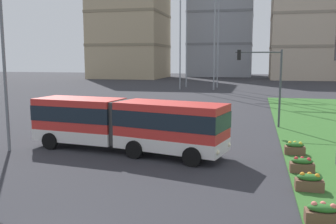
{
  "coord_description": "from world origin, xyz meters",
  "views": [
    {
      "loc": [
        5.54,
        -7.74,
        5.36
      ],
      "look_at": [
        0.43,
        13.7,
        2.2
      ],
      "focal_mm": 39.49,
      "sensor_mm": 36.0,
      "label": 1
    }
  ],
  "objects_px": {
    "car_navy_sedan": "(125,110)",
    "apartment_tower_centre": "(312,1)",
    "flower_planter_4": "(295,148)",
    "streetlight_left": "(4,64)",
    "articulated_bus": "(126,124)",
    "flower_planter_2": "(309,182)",
    "apartment_tower_westcentre": "(222,0)",
    "traffic_light_far_right": "(266,75)",
    "apartment_tower_west": "(130,16)",
    "flower_planter_1": "(323,214)",
    "flower_planter_3": "(302,165)"
  },
  "relations": [
    {
      "from": "flower_planter_4",
      "to": "streetlight_left",
      "type": "height_order",
      "value": "streetlight_left"
    },
    {
      "from": "car_navy_sedan",
      "to": "apartment_tower_centre",
      "type": "xyz_separation_m",
      "value": [
        25.24,
        74.36,
        19.74
      ]
    },
    {
      "from": "flower_planter_4",
      "to": "apartment_tower_westcentre",
      "type": "bearing_deg",
      "value": 97.8
    },
    {
      "from": "articulated_bus",
      "to": "car_navy_sedan",
      "type": "distance_m",
      "value": 12.49
    },
    {
      "from": "flower_planter_3",
      "to": "traffic_light_far_right",
      "type": "xyz_separation_m",
      "value": [
        -1.53,
        11.9,
        3.74
      ]
    },
    {
      "from": "streetlight_left",
      "to": "apartment_tower_centre",
      "type": "xyz_separation_m",
      "value": [
        27.7,
        87.49,
        15.43
      ]
    },
    {
      "from": "articulated_bus",
      "to": "streetlight_left",
      "type": "distance_m",
      "value": 7.73
    },
    {
      "from": "streetlight_left",
      "to": "apartment_tower_west",
      "type": "height_order",
      "value": "apartment_tower_west"
    },
    {
      "from": "flower_planter_3",
      "to": "apartment_tower_centre",
      "type": "distance_m",
      "value": 91.13
    },
    {
      "from": "flower_planter_2",
      "to": "apartment_tower_westcentre",
      "type": "height_order",
      "value": "apartment_tower_westcentre"
    },
    {
      "from": "flower_planter_2",
      "to": "flower_planter_3",
      "type": "distance_m",
      "value": 2.48
    },
    {
      "from": "flower_planter_4",
      "to": "flower_planter_2",
      "type": "bearing_deg",
      "value": -90.0
    },
    {
      "from": "flower_planter_1",
      "to": "apartment_tower_west",
      "type": "xyz_separation_m",
      "value": [
        -37.78,
        89.98,
        17.18
      ]
    },
    {
      "from": "streetlight_left",
      "to": "flower_planter_1",
      "type": "bearing_deg",
      "value": -21.3
    },
    {
      "from": "articulated_bus",
      "to": "flower_planter_1",
      "type": "distance_m",
      "value": 12.35
    },
    {
      "from": "flower_planter_1",
      "to": "apartment_tower_west",
      "type": "height_order",
      "value": "apartment_tower_west"
    },
    {
      "from": "articulated_bus",
      "to": "apartment_tower_centre",
      "type": "bearing_deg",
      "value": 76.34
    },
    {
      "from": "apartment_tower_west",
      "to": "apartment_tower_westcentre",
      "type": "distance_m",
      "value": 30.66
    },
    {
      "from": "flower_planter_2",
      "to": "streetlight_left",
      "type": "xyz_separation_m",
      "value": [
        -16.28,
        3.15,
        4.64
      ]
    },
    {
      "from": "flower_planter_4",
      "to": "streetlight_left",
      "type": "xyz_separation_m",
      "value": [
        -16.28,
        -2.76,
        4.64
      ]
    },
    {
      "from": "flower_planter_3",
      "to": "apartment_tower_centre",
      "type": "height_order",
      "value": "apartment_tower_centre"
    },
    {
      "from": "car_navy_sedan",
      "to": "traffic_light_far_right",
      "type": "relative_size",
      "value": 0.73
    },
    {
      "from": "streetlight_left",
      "to": "apartment_tower_centre",
      "type": "bearing_deg",
      "value": 72.43
    },
    {
      "from": "articulated_bus",
      "to": "apartment_tower_centre",
      "type": "distance_m",
      "value": 90.53
    },
    {
      "from": "apartment_tower_west",
      "to": "flower_planter_2",
      "type": "bearing_deg",
      "value": -66.47
    },
    {
      "from": "flower_planter_2",
      "to": "apartment_tower_centre",
      "type": "distance_m",
      "value": 93.53
    },
    {
      "from": "flower_planter_2",
      "to": "streetlight_left",
      "type": "bearing_deg",
      "value": 169.07
    },
    {
      "from": "car_navy_sedan",
      "to": "flower_planter_2",
      "type": "distance_m",
      "value": 21.36
    },
    {
      "from": "apartment_tower_westcentre",
      "to": "traffic_light_far_right",
      "type": "bearing_deg",
      "value": -82.43
    },
    {
      "from": "apartment_tower_west",
      "to": "apartment_tower_westcentre",
      "type": "xyz_separation_m",
      "value": [
        24.28,
        17.67,
        6.19
      ]
    },
    {
      "from": "flower_planter_2",
      "to": "traffic_light_far_right",
      "type": "relative_size",
      "value": 0.18
    },
    {
      "from": "flower_planter_1",
      "to": "flower_planter_3",
      "type": "bearing_deg",
      "value": 90.0
    },
    {
      "from": "traffic_light_far_right",
      "to": "apartment_tower_west",
      "type": "xyz_separation_m",
      "value": [
        -36.25,
        72.39,
        13.44
      ]
    },
    {
      "from": "flower_planter_1",
      "to": "streetlight_left",
      "type": "relative_size",
      "value": 0.12
    },
    {
      "from": "apartment_tower_west",
      "to": "car_navy_sedan",
      "type": "bearing_deg",
      "value": -71.23
    },
    {
      "from": "car_navy_sedan",
      "to": "articulated_bus",
      "type": "bearing_deg",
      "value": -69.7
    },
    {
      "from": "car_navy_sedan",
      "to": "streetlight_left",
      "type": "distance_m",
      "value": 14.04
    },
    {
      "from": "streetlight_left",
      "to": "apartment_tower_west",
      "type": "relative_size",
      "value": 0.26
    },
    {
      "from": "flower_planter_4",
      "to": "traffic_light_far_right",
      "type": "distance_m",
      "value": 9.39
    },
    {
      "from": "traffic_light_far_right",
      "to": "apartment_tower_west",
      "type": "bearing_deg",
      "value": 116.6
    },
    {
      "from": "car_navy_sedan",
      "to": "apartment_tower_centre",
      "type": "height_order",
      "value": "apartment_tower_centre"
    },
    {
      "from": "car_navy_sedan",
      "to": "flower_planter_2",
      "type": "height_order",
      "value": "car_navy_sedan"
    },
    {
      "from": "streetlight_left",
      "to": "apartment_tower_centre",
      "type": "height_order",
      "value": "apartment_tower_centre"
    },
    {
      "from": "traffic_light_far_right",
      "to": "apartment_tower_west",
      "type": "relative_size",
      "value": 0.17
    },
    {
      "from": "flower_planter_4",
      "to": "apartment_tower_west",
      "type": "bearing_deg",
      "value": 115.04
    },
    {
      "from": "streetlight_left",
      "to": "apartment_tower_west",
      "type": "bearing_deg",
      "value": 104.42
    },
    {
      "from": "articulated_bus",
      "to": "flower_planter_4",
      "type": "xyz_separation_m",
      "value": [
        9.5,
        1.31,
        -1.23
      ]
    },
    {
      "from": "flower_planter_1",
      "to": "traffic_light_far_right",
      "type": "xyz_separation_m",
      "value": [
        -1.53,
        17.59,
        3.74
      ]
    },
    {
      "from": "traffic_light_far_right",
      "to": "flower_planter_1",
      "type": "bearing_deg",
      "value": -85.02
    },
    {
      "from": "articulated_bus",
      "to": "flower_planter_4",
      "type": "distance_m",
      "value": 9.66
    }
  ]
}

